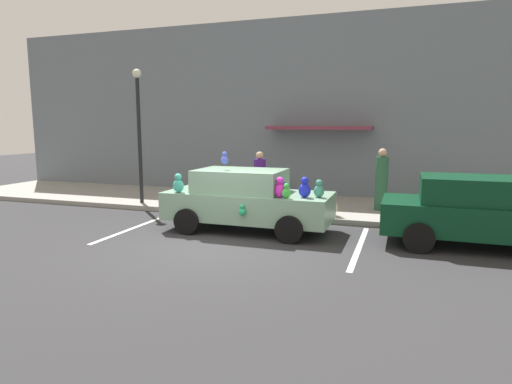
# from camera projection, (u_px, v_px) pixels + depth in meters

# --- Properties ---
(ground_plane) EXTENTS (60.00, 60.00, 0.00)m
(ground_plane) POSITION_uv_depth(u_px,v_px,m) (214.00, 246.00, 9.62)
(ground_plane) COLOR #2D2D30
(sidewalk) EXTENTS (24.00, 4.00, 0.15)m
(sidewalk) POSITION_uv_depth(u_px,v_px,m) (277.00, 204.00, 14.28)
(sidewalk) COLOR gray
(sidewalk) RESTS_ON ground
(storefront_building) EXTENTS (24.00, 1.25, 6.40)m
(storefront_building) POSITION_uv_depth(u_px,v_px,m) (294.00, 110.00, 15.81)
(storefront_building) COLOR slate
(storefront_building) RESTS_ON ground
(parking_stripe_front) EXTENTS (0.12, 3.60, 0.01)m
(parking_stripe_front) POSITION_uv_depth(u_px,v_px,m) (359.00, 247.00, 9.58)
(parking_stripe_front) COLOR silver
(parking_stripe_front) RESTS_ON ground
(parking_stripe_rear) EXTENTS (0.12, 3.60, 0.01)m
(parking_stripe_rear) POSITION_uv_depth(u_px,v_px,m) (136.00, 227.00, 11.41)
(parking_stripe_rear) COLOR silver
(parking_stripe_rear) RESTS_ON ground
(plush_covered_car) EXTENTS (4.15, 1.90, 2.00)m
(plush_covered_car) POSITION_uv_depth(u_px,v_px,m) (246.00, 199.00, 10.95)
(plush_covered_car) COLOR #7AA387
(plush_covered_car) RESTS_ON ground
(parked_sedan_behind) EXTENTS (4.19, 1.93, 1.54)m
(parked_sedan_behind) POSITION_uv_depth(u_px,v_px,m) (480.00, 212.00, 9.42)
(parked_sedan_behind) COLOR #0A381E
(parked_sedan_behind) RESTS_ON ground
(teddy_bear_on_sidewalk) EXTENTS (0.36, 0.30, 0.68)m
(teddy_bear_on_sidewalk) POSITION_uv_depth(u_px,v_px,m) (331.00, 204.00, 12.13)
(teddy_bear_on_sidewalk) COLOR beige
(teddy_bear_on_sidewalk) RESTS_ON sidewalk
(street_lamp_post) EXTENTS (0.28, 0.28, 4.22)m
(street_lamp_post) POSITION_uv_depth(u_px,v_px,m) (139.00, 123.00, 13.80)
(street_lamp_post) COLOR black
(street_lamp_post) RESTS_ON sidewalk
(pedestrian_near_shopfront) EXTENTS (0.37, 0.37, 1.82)m
(pedestrian_near_shopfront) POSITION_uv_depth(u_px,v_px,m) (381.00, 182.00, 12.84)
(pedestrian_near_shopfront) COLOR #29593C
(pedestrian_near_shopfront) RESTS_ON sidewalk
(pedestrian_walking_past) EXTENTS (0.37, 0.37, 1.71)m
(pedestrian_walking_past) POSITION_uv_depth(u_px,v_px,m) (260.00, 182.00, 13.27)
(pedestrian_walking_past) COLOR #431970
(pedestrian_walking_past) RESTS_ON sidewalk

